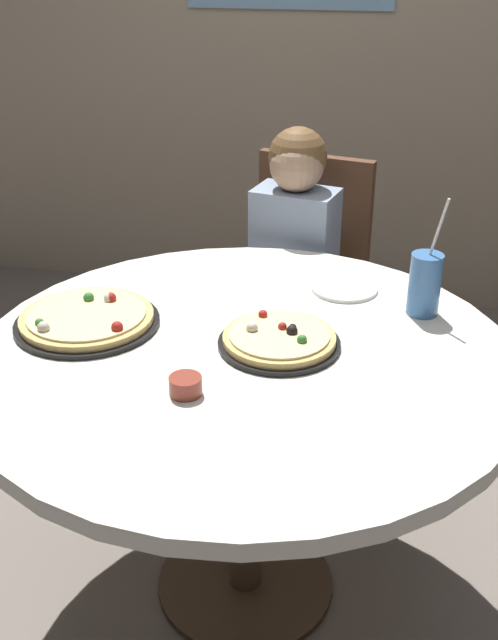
% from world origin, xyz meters
% --- Properties ---
extents(ground_plane, '(8.00, 8.00, 0.00)m').
position_xyz_m(ground_plane, '(0.00, 0.00, 0.00)').
color(ground_plane, slate).
extents(dining_table, '(1.27, 1.27, 0.75)m').
position_xyz_m(dining_table, '(0.00, 0.00, 0.66)').
color(dining_table, silver).
rests_on(dining_table, ground_plane).
extents(chair_wooden, '(0.48, 0.48, 0.95)m').
position_xyz_m(chair_wooden, '(0.02, 0.89, 0.53)').
color(chair_wooden, brown).
rests_on(chair_wooden, ground_plane).
extents(diner_child, '(0.33, 0.43, 1.08)m').
position_xyz_m(diner_child, '(-0.02, 0.71, 0.48)').
color(diner_child, '#3F4766').
rests_on(diner_child, ground_plane).
extents(pizza_veggie, '(0.29, 0.29, 0.05)m').
position_xyz_m(pizza_veggie, '(0.08, 0.03, 0.77)').
color(pizza_veggie, black).
rests_on(pizza_veggie, dining_table).
extents(pizza_cheese, '(0.36, 0.36, 0.05)m').
position_xyz_m(pizza_cheese, '(-0.40, 0.04, 0.77)').
color(pizza_cheese, black).
rests_on(pizza_cheese, dining_table).
extents(soda_cup, '(0.08, 0.08, 0.31)m').
position_xyz_m(soda_cup, '(0.40, 0.27, 0.83)').
color(soda_cup, '#3F72B2').
rests_on(soda_cup, dining_table).
extents(sauce_bowl, '(0.07, 0.07, 0.04)m').
position_xyz_m(sauce_bowl, '(-0.08, -0.21, 0.77)').
color(sauce_bowl, brown).
rests_on(sauce_bowl, dining_table).
extents(plate_small, '(0.18, 0.18, 0.01)m').
position_xyz_m(plate_small, '(0.20, 0.37, 0.76)').
color(plate_small, white).
rests_on(plate_small, dining_table).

